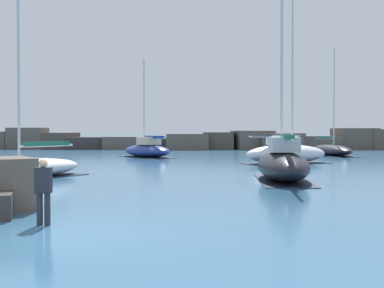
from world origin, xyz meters
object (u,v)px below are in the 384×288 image
at_px(sailboat_moored_4, 283,164).
at_px(sailboat_moored_7, 331,150).
at_px(sailboat_moored_3, 147,150).
at_px(sailboat_moored_2, 27,167).
at_px(person_on_rocks, 43,189).
at_px(sailboat_moored_1, 286,152).

relative_size(sailboat_moored_4, sailboat_moored_7, 1.00).
xyz_separation_m(sailboat_moored_3, sailboat_moored_7, (15.98, 4.40, -0.11)).
bearing_deg(sailboat_moored_7, sailboat_moored_2, -127.63).
height_order(sailboat_moored_2, sailboat_moored_4, sailboat_moored_2).
relative_size(sailboat_moored_4, person_on_rocks, 6.10).
height_order(sailboat_moored_2, person_on_rocks, sailboat_moored_2).
bearing_deg(sailboat_moored_2, sailboat_moored_4, -3.44).
bearing_deg(sailboat_moored_4, sailboat_moored_1, 83.17).
bearing_deg(person_on_rocks, sailboat_moored_7, 69.67).
distance_m(sailboat_moored_1, sailboat_moored_7, 13.47).
bearing_deg(sailboat_moored_3, sailboat_moored_1, -36.86).
height_order(sailboat_moored_3, sailboat_moored_7, sailboat_moored_7).
bearing_deg(sailboat_moored_7, sailboat_moored_1, -113.41).
bearing_deg(sailboat_moored_4, sailboat_moored_2, 176.56).
bearing_deg(sailboat_moored_4, person_on_rocks, -119.86).
height_order(sailboat_moored_3, person_on_rocks, sailboat_moored_3).
bearing_deg(sailboat_moored_1, sailboat_moored_4, -96.83).
height_order(sailboat_moored_4, sailboat_moored_7, sailboat_moored_7).
height_order(sailboat_moored_7, person_on_rocks, sailboat_moored_7).
relative_size(sailboat_moored_3, sailboat_moored_4, 0.87).
bearing_deg(sailboat_moored_2, person_on_rocks, -67.50).
xyz_separation_m(sailboat_moored_1, sailboat_moored_2, (-13.27, -11.80, -0.23)).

